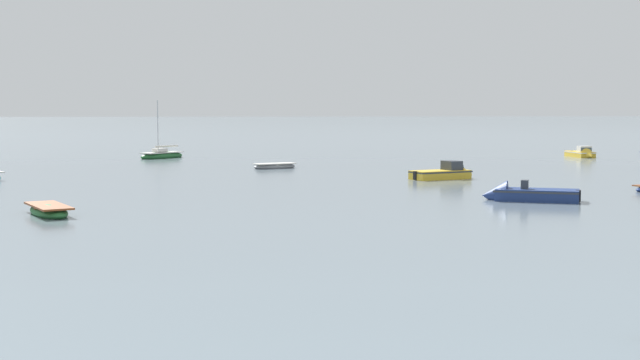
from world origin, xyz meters
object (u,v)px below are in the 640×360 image
object	(u,v)px
motorboat_moored_3	(449,175)
motorboat_moored_5	(522,196)
rowboat_moored_0	(49,211)
sailboat_moored_1	(162,155)
motorboat_moored_4	(583,155)
rowboat_moored_1	(275,166)

from	to	relation	value
motorboat_moored_3	motorboat_moored_5	bearing A→B (deg)	-110.83
rowboat_moored_0	motorboat_moored_3	distance (m)	30.60
motorboat_moored_3	sailboat_moored_1	size ratio (longest dim) A/B	0.88
motorboat_moored_5	sailboat_moored_1	bearing A→B (deg)	-39.10
rowboat_moored_0	motorboat_moored_5	world-z (taller)	motorboat_moored_5
motorboat_moored_3	motorboat_moored_5	distance (m)	14.85
motorboat_moored_3	sailboat_moored_1	bearing A→B (deg)	106.79
motorboat_moored_4	rowboat_moored_1	distance (m)	34.07
rowboat_moored_1	sailboat_moored_1	world-z (taller)	sailboat_moored_1
rowboat_moored_0	motorboat_moored_4	xyz separation A→B (m)	(43.16, 43.98, 0.07)
motorboat_moored_3	rowboat_moored_1	distance (m)	16.65
rowboat_moored_1	sailboat_moored_1	xyz separation A→B (m)	(-10.64, 15.33, 0.10)
rowboat_moored_1	motorboat_moored_5	bearing A→B (deg)	-88.81
motorboat_moored_4	rowboat_moored_1	xyz separation A→B (m)	(-31.41, -13.20, -0.10)
motorboat_moored_3	motorboat_moored_4	bearing A→B (deg)	28.52
rowboat_moored_0	rowboat_moored_1	size ratio (longest dim) A/B	1.14
motorboat_moored_3	motorboat_moored_5	world-z (taller)	motorboat_moored_3
motorboat_moored_5	sailboat_moored_1	distance (m)	47.77
rowboat_moored_0	motorboat_moored_3	size ratio (longest dim) A/B	0.86
rowboat_moored_1	sailboat_moored_1	bearing A→B (deg)	100.25
rowboat_moored_0	rowboat_moored_1	xyz separation A→B (m)	(11.75, 30.79, -0.02)
motorboat_moored_3	rowboat_moored_1	bearing A→B (deg)	112.84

